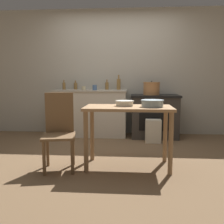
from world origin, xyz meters
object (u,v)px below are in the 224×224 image
at_px(bottle_center_left, 119,84).
at_px(cup_center, 95,88).
at_px(flour_sack, 153,131).
at_px(chair, 59,129).
at_px(cup_center_right, 84,88).
at_px(work_table, 128,117).
at_px(stove, 154,116).
at_px(bottle_left, 76,86).
at_px(mixing_bowl_large, 125,103).
at_px(mixing_bowl_small, 152,103).
at_px(bottle_far_left, 107,86).
at_px(bottle_mid_left, 64,86).
at_px(stock_pot, 152,88).

distance_m(bottle_center_left, cup_center, 0.53).
bearing_deg(flour_sack, chair, -132.99).
bearing_deg(cup_center_right, work_table, -61.60).
xyz_separation_m(stove, bottle_left, (-1.62, 0.24, 0.58)).
height_order(mixing_bowl_large, mixing_bowl_small, mixing_bowl_small).
distance_m(work_table, bottle_far_left, 2.02).
height_order(chair, bottle_far_left, bottle_far_left).
xyz_separation_m(stove, mixing_bowl_small, (-0.20, -1.77, 0.42)).
bearing_deg(flour_sack, bottle_center_left, 136.98).
distance_m(work_table, bottle_mid_left, 2.34).
relative_size(mixing_bowl_large, bottle_left, 1.31).
bearing_deg(work_table, mixing_bowl_large, 131.70).
height_order(work_table, cup_center_right, cup_center_right).
bearing_deg(flour_sack, mixing_bowl_large, -111.27).
distance_m(flour_sack, cup_center_right, 1.55).
bearing_deg(bottle_far_left, bottle_left, 174.88).
relative_size(stove, bottle_center_left, 3.10).
bearing_deg(mixing_bowl_large, mixing_bowl_small, -12.79).
relative_size(flour_sack, cup_center, 4.10).
height_order(chair, stock_pot, stock_pot).
xyz_separation_m(stove, bottle_far_left, (-0.95, 0.18, 0.58)).
relative_size(stove, work_table, 0.84).
distance_m(stove, bottle_far_left, 1.13).
bearing_deg(stove, cup_center, -174.77).
distance_m(mixing_bowl_large, mixing_bowl_small, 0.36).
bearing_deg(cup_center, work_table, -67.88).
bearing_deg(bottle_left, cup_center, -37.72).
bearing_deg(chair, cup_center, 71.68).
bearing_deg(bottle_center_left, stock_pot, -17.62).
height_order(chair, cup_center_right, cup_center_right).
relative_size(bottle_far_left, bottle_left, 1.10).
bearing_deg(cup_center, bottle_mid_left, 159.97).
height_order(stock_pot, bottle_center_left, bottle_center_left).
height_order(work_table, chair, chair).
relative_size(bottle_far_left, cup_center, 2.00).
bearing_deg(bottle_mid_left, cup_center_right, -29.63).
xyz_separation_m(work_table, bottle_mid_left, (-1.34, 1.89, 0.34)).
bearing_deg(bottle_mid_left, stock_pot, -5.82).
relative_size(mixing_bowl_small, bottle_left, 1.56).
xyz_separation_m(work_table, bottle_center_left, (-0.22, 1.91, 0.38)).
bearing_deg(stove, bottle_mid_left, 175.72).
height_order(stove, cup_center, cup_center).
relative_size(mixing_bowl_large, bottle_far_left, 1.18).
relative_size(flour_sack, bottle_far_left, 2.06).
bearing_deg(chair, bottle_far_left, 66.84).
height_order(mixing_bowl_small, bottle_far_left, bottle_far_left).
xyz_separation_m(mixing_bowl_large, bottle_mid_left, (-1.29, 1.83, 0.17)).
height_order(mixing_bowl_large, bottle_left, bottle_left).
distance_m(flour_sack, bottle_far_left, 1.35).
height_order(bottle_center_left, cup_center_right, bottle_center_left).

